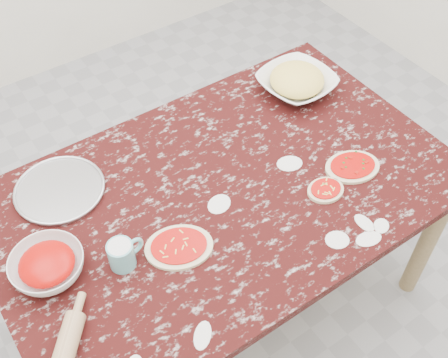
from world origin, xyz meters
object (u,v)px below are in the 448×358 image
worktable (224,204)px  sauce_bowl (48,266)px  pizza_tray (60,190)px  cheese_bowl (296,84)px  flour_mug (122,254)px

worktable → sauce_bowl: 0.64m
pizza_tray → cheese_bowl: (1.01, -0.04, 0.03)m
pizza_tray → sauce_bowl: sauce_bowl is taller
cheese_bowl → pizza_tray: bearing=177.6°
sauce_bowl → pizza_tray: bearing=61.5°
sauce_bowl → cheese_bowl: 1.19m
worktable → sauce_bowl: (-0.63, 0.02, 0.12)m
cheese_bowl → flour_mug: (-0.97, -0.34, 0.01)m
sauce_bowl → flour_mug: (0.20, -0.10, 0.01)m
pizza_tray → sauce_bowl: (-0.16, -0.29, 0.03)m
sauce_bowl → flour_mug: flour_mug is taller
cheese_bowl → flour_mug: size_ratio=2.41×
worktable → flour_mug: size_ratio=13.19×
worktable → flour_mug: (-0.43, -0.07, 0.13)m
sauce_bowl → cheese_bowl: bearing=11.8°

